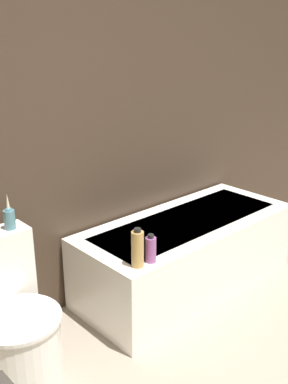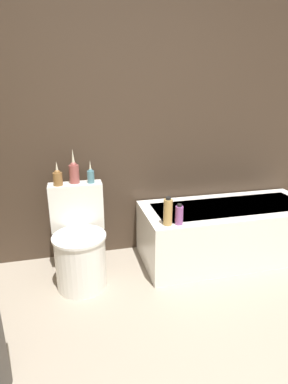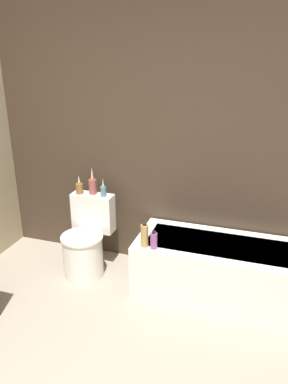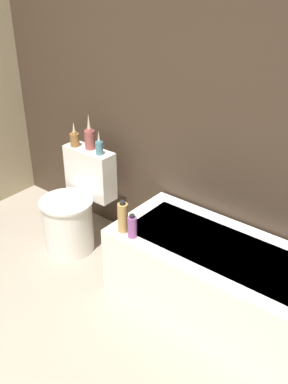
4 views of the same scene
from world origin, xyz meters
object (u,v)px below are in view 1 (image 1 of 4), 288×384
(toilet, at_px, (13,331))
(vase_bronze, at_px, (9,217))
(shampoo_bottle_short, at_px, (151,249))
(shampoo_bottle_tall, at_px, (138,249))
(bathtub, at_px, (186,252))

(toilet, height_order, vase_bronze, vase_bronze)
(shampoo_bottle_short, bearing_deg, shampoo_bottle_tall, 173.13)
(bathtub, xyz_separation_m, toilet, (-1.34, -0.07, 0.07))
(toilet, xyz_separation_m, vase_bronze, (0.13, 0.18, 0.51))
(shampoo_bottle_tall, bearing_deg, shampoo_bottle_short, -6.87)
(toilet, height_order, shampoo_bottle_short, toilet)
(toilet, distance_m, shampoo_bottle_tall, 0.74)
(shampoo_bottle_short, bearing_deg, vase_bronze, 149.57)
(bathtub, distance_m, toilet, 1.34)
(toilet, relative_size, vase_bronze, 4.06)
(toilet, bearing_deg, bathtub, 2.95)
(bathtub, bearing_deg, toilet, -177.05)
(bathtub, height_order, vase_bronze, vase_bronze)
(shampoo_bottle_tall, height_order, shampoo_bottle_short, shampoo_bottle_tall)
(bathtub, relative_size, vase_bronze, 8.40)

